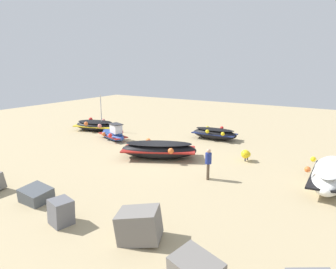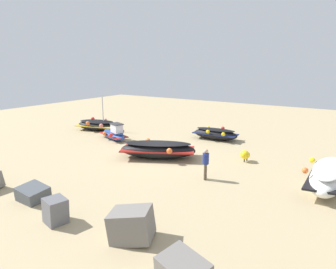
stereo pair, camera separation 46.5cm
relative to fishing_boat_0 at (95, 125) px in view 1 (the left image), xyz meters
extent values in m
plane|color=tan|center=(-9.08, 3.38, -0.47)|extent=(55.85, 55.85, 0.00)
ellipsoid|color=black|center=(0.00, 0.00, -0.05)|extent=(3.96, 2.43, 0.93)
cube|color=gold|center=(0.00, 0.00, -0.01)|extent=(3.82, 2.41, 0.16)
ellipsoid|color=black|center=(0.00, 0.00, 0.30)|extent=(3.47, 2.10, 0.21)
cylinder|color=#B7B7BC|center=(-0.64, -0.16, 1.52)|extent=(0.08, 0.08, 2.31)
sphere|color=#EA7F75|center=(-1.16, 0.63, 0.17)|extent=(0.35, 0.35, 0.35)
sphere|color=#EA7F75|center=(-0.09, -0.95, 0.26)|extent=(0.35, 0.35, 0.35)
sphere|color=orange|center=(0.09, 0.95, 0.30)|extent=(0.35, 0.35, 0.35)
sphere|color=red|center=(1.16, -0.63, 0.31)|extent=(0.35, 0.35, 0.35)
ellipsoid|color=black|center=(-9.04, 3.62, 0.03)|extent=(5.01, 3.77, 1.07)
cube|color=maroon|center=(-9.04, 3.62, 0.08)|extent=(4.86, 3.72, 0.15)
ellipsoid|color=black|center=(-9.04, 3.62, 0.46)|extent=(4.40, 3.30, 0.22)
sphere|color=orange|center=(-10.24, 4.20, 0.30)|extent=(0.34, 0.34, 0.34)
sphere|color=orange|center=(-7.83, 3.05, 0.34)|extent=(0.34, 0.34, 0.34)
ellipsoid|color=#2D4C9E|center=(-3.45, 1.60, -0.16)|extent=(3.18, 1.99, 0.65)
cube|color=maroon|center=(-3.45, 1.60, -0.13)|extent=(3.07, 1.97, 0.07)
ellipsoid|color=navy|center=(-3.45, 1.60, 0.11)|extent=(2.79, 1.74, 0.12)
cube|color=silver|center=(-3.98, 1.79, 0.48)|extent=(1.05, 0.88, 0.65)
cube|color=#333338|center=(-3.98, 1.79, 0.83)|extent=(1.22, 1.02, 0.06)
sphere|color=orange|center=(-2.92, 0.75, 0.10)|extent=(0.30, 0.30, 0.30)
sphere|color=orange|center=(-2.99, 2.11, 0.00)|extent=(0.30, 0.30, 0.30)
sphere|color=red|center=(-3.91, 1.10, 0.08)|extent=(0.30, 0.30, 0.30)
sphere|color=red|center=(-3.98, 2.46, 0.10)|extent=(0.30, 0.30, 0.30)
ellipsoid|color=white|center=(-18.42, 3.26, 0.10)|extent=(1.65, 4.45, 1.25)
cube|color=black|center=(-18.42, 3.26, 0.16)|extent=(1.64, 4.27, 0.20)
ellipsoid|color=beige|center=(-18.42, 3.26, 0.58)|extent=(1.40, 3.91, 0.27)
sphere|color=orange|center=(-17.54, 4.28, 0.59)|extent=(0.28, 0.28, 0.28)
sphere|color=yellow|center=(-17.57, 2.21, 0.51)|extent=(0.28, 0.28, 0.28)
ellipsoid|color=black|center=(-10.17, -2.57, -0.05)|extent=(3.54, 1.54, 0.88)
cube|color=navy|center=(-10.17, -2.57, -0.01)|extent=(3.40, 1.57, 0.10)
ellipsoid|color=black|center=(-10.17, -2.57, 0.31)|extent=(3.12, 1.34, 0.16)
sphere|color=yellow|center=(-9.22, -3.32, 0.19)|extent=(0.29, 0.29, 0.29)
sphere|color=yellow|center=(-9.90, -1.77, 0.27)|extent=(0.29, 0.29, 0.29)
sphere|color=red|center=(-10.43, -3.38, 0.30)|extent=(0.29, 0.29, 0.29)
sphere|color=yellow|center=(-11.12, -1.82, 0.22)|extent=(0.29, 0.29, 0.29)
cylinder|color=brown|center=(-13.06, 5.19, -0.05)|extent=(0.14, 0.14, 0.84)
cylinder|color=brown|center=(-13.11, 5.34, -0.05)|extent=(0.14, 0.14, 0.84)
cylinder|color=navy|center=(-13.08, 5.26, 0.64)|extent=(0.32, 0.32, 0.55)
sphere|color=tan|center=(-13.08, 5.26, 1.03)|extent=(0.22, 0.22, 0.22)
cube|color=slate|center=(-13.30, 11.37, 0.04)|extent=(1.81, 1.56, 1.25)
cube|color=slate|center=(-10.27, 12.07, 0.00)|extent=(0.94, 0.87, 0.99)
cube|color=#4C5156|center=(-7.87, 11.42, -0.17)|extent=(1.25, 1.08, 0.79)
cylinder|color=#3F3F42|center=(-13.90, 1.19, -0.38)|extent=(0.08, 0.08, 0.19)
sphere|color=yellow|center=(-13.90, 1.19, -0.11)|extent=(0.36, 0.36, 0.36)
cylinder|color=#3F3F42|center=(-13.85, 1.49, -0.38)|extent=(0.08, 0.08, 0.19)
sphere|color=yellow|center=(-13.85, 1.49, -0.02)|extent=(0.53, 0.53, 0.53)
camera|label=1|loc=(-18.75, 18.48, 5.29)|focal=31.78mm
camera|label=2|loc=(-19.15, 18.24, 5.29)|focal=31.78mm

